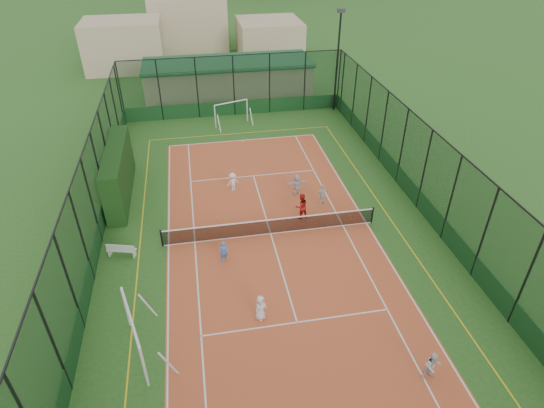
# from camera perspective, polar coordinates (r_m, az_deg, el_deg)

# --- Properties ---
(ground) EXTENTS (300.00, 300.00, 0.00)m
(ground) POSITION_cam_1_polar(r_m,az_deg,el_deg) (24.88, -0.17, -3.76)
(ground) COLOR #24591E
(ground) RESTS_ON ground
(court_slab) EXTENTS (11.17, 23.97, 0.01)m
(court_slab) POSITION_cam_1_polar(r_m,az_deg,el_deg) (24.87, -0.17, -3.75)
(court_slab) COLOR #C64C2C
(court_slab) RESTS_ON ground
(tennis_net) EXTENTS (11.67, 0.12, 1.06)m
(tennis_net) POSITION_cam_1_polar(r_m,az_deg,el_deg) (24.56, -0.17, -2.78)
(tennis_net) COLOR black
(tennis_net) RESTS_ON ground
(perimeter_fence) EXTENTS (18.12, 34.12, 5.00)m
(perimeter_fence) POSITION_cam_1_polar(r_m,az_deg,el_deg) (23.44, -0.18, 1.10)
(perimeter_fence) COLOR #113319
(perimeter_fence) RESTS_ON ground
(floodlight_ne) EXTENTS (0.60, 0.26, 8.25)m
(floodlight_ne) POSITION_cam_1_polar(r_m,az_deg,el_deg) (39.58, 8.18, 17.22)
(floodlight_ne) COLOR black
(floodlight_ne) RESTS_ON ground
(clubhouse) EXTENTS (15.20, 7.20, 3.15)m
(clubhouse) POSITION_cam_1_polar(r_m,az_deg,el_deg) (43.74, -5.52, 15.49)
(clubhouse) COLOR tan
(clubhouse) RESTS_ON ground
(hedge_left) EXTENTS (1.06, 7.04, 3.08)m
(hedge_left) POSITION_cam_1_polar(r_m,az_deg,el_deg) (28.92, -18.71, 3.75)
(hedge_left) COLOR black
(hedge_left) RESTS_ON ground
(white_bench) EXTENTS (1.54, 0.80, 0.83)m
(white_bench) POSITION_cam_1_polar(r_m,az_deg,el_deg) (24.41, -18.39, -5.41)
(white_bench) COLOR white
(white_bench) RESTS_ON ground
(futsal_goal_near) EXTENTS (3.51, 1.86, 2.18)m
(futsal_goal_near) POSITION_cam_1_polar(r_m,az_deg,el_deg) (19.15, -16.89, -15.43)
(futsal_goal_near) COLOR white
(futsal_goal_near) RESTS_ON ground
(futsal_goal_far) EXTENTS (3.04, 1.73, 1.88)m
(futsal_goal_far) POSITION_cam_1_polar(r_m,az_deg,el_deg) (37.37, -5.12, 11.24)
(futsal_goal_far) COLOR white
(futsal_goal_far) RESTS_ON ground
(child_near_left) EXTENTS (0.73, 0.70, 1.27)m
(child_near_left) POSITION_cam_1_polar(r_m,az_deg,el_deg) (19.95, -1.45, -12.87)
(child_near_left) COLOR silver
(child_near_left) RESTS_ON court_slab
(child_near_mid) EXTENTS (0.50, 0.40, 1.21)m
(child_near_mid) POSITION_cam_1_polar(r_m,az_deg,el_deg) (22.85, -6.06, -5.97)
(child_near_mid) COLOR #4374BF
(child_near_mid) RESTS_ON court_slab
(child_near_right) EXTENTS (0.69, 0.56, 1.33)m
(child_near_right) POSITION_cam_1_polar(r_m,az_deg,el_deg) (18.98, 19.52, -18.62)
(child_near_right) COLOR silver
(child_near_right) RESTS_ON court_slab
(child_far_left) EXTENTS (0.92, 0.74, 1.24)m
(child_far_left) POSITION_cam_1_polar(r_m,az_deg,el_deg) (28.33, -4.95, 2.78)
(child_far_left) COLOR white
(child_far_left) RESTS_ON court_slab
(child_far_right) EXTENTS (0.79, 0.46, 1.27)m
(child_far_right) POSITION_cam_1_polar(r_m,az_deg,el_deg) (27.15, 6.35, 1.22)
(child_far_right) COLOR silver
(child_far_right) RESTS_ON court_slab
(child_far_back) EXTENTS (1.30, 0.45, 1.38)m
(child_far_back) POSITION_cam_1_polar(r_m,az_deg,el_deg) (27.88, 3.12, 2.48)
(child_far_back) COLOR silver
(child_far_back) RESTS_ON court_slab
(coach) EXTENTS (0.88, 0.77, 1.55)m
(coach) POSITION_cam_1_polar(r_m,az_deg,el_deg) (25.72, 3.70, -0.28)
(coach) COLOR #AA1912
(coach) RESTS_ON court_slab
(tennis_balls) EXTENTS (2.68, 0.87, 0.07)m
(tennis_balls) POSITION_cam_1_polar(r_m,az_deg,el_deg) (25.95, -4.51, -1.97)
(tennis_balls) COLOR #CCE033
(tennis_balls) RESTS_ON court_slab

